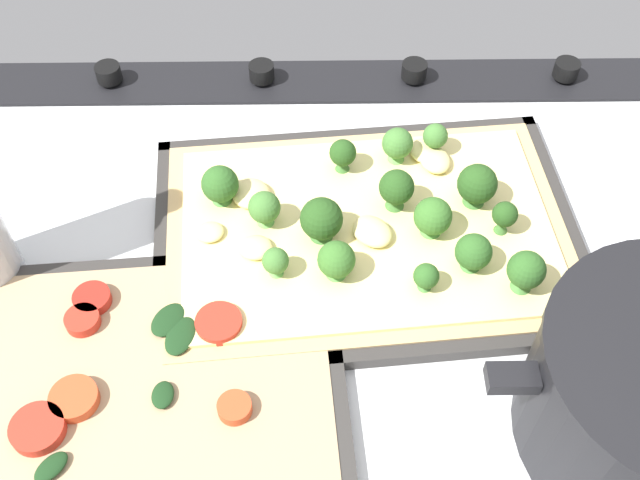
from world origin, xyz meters
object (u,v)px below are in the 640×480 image
(baking_tray_back, at_px, (131,380))
(veggie_pizza_back, at_px, (129,375))
(baking_tray_front, at_px, (366,236))
(broccoli_pizza, at_px, (371,224))

(baking_tray_back, bearing_deg, veggie_pizza_back, -57.54)
(baking_tray_front, height_order, broccoli_pizza, broccoli_pizza)
(baking_tray_front, bearing_deg, veggie_pizza_back, 36.38)
(baking_tray_front, distance_m, baking_tray_back, 0.25)
(broccoli_pizza, height_order, veggie_pizza_back, broccoli_pizza)
(broccoli_pizza, bearing_deg, veggie_pizza_back, 36.21)
(broccoli_pizza, height_order, baking_tray_back, broccoli_pizza)
(broccoli_pizza, bearing_deg, baking_tray_back, 36.43)
(baking_tray_front, bearing_deg, broccoli_pizza, -154.76)
(broccoli_pizza, distance_m, baking_tray_back, 0.25)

